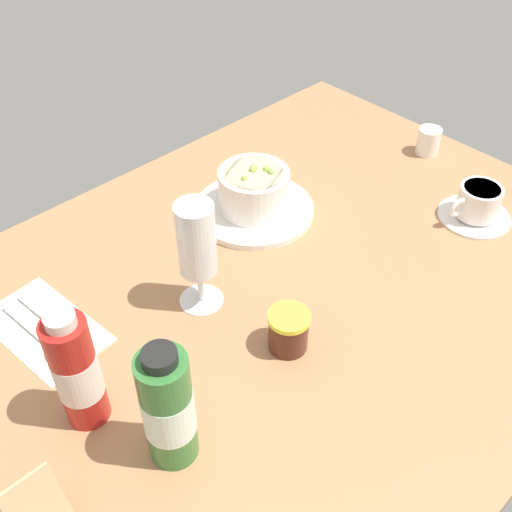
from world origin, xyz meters
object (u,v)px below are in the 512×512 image
(porridge_bowl, at_px, (254,195))
(creamer_jug, at_px, (429,141))
(menu_card, at_px, (34,505))
(wine_glass, at_px, (197,244))
(jam_jar, at_px, (288,331))
(cutlery_setting, at_px, (46,329))
(sauce_bottle_green, at_px, (168,408))
(coffee_cup, at_px, (477,205))
(sauce_bottle_red, at_px, (77,372))

(porridge_bowl, relative_size, creamer_jug, 3.61)
(creamer_jug, bearing_deg, menu_card, 9.11)
(wine_glass, height_order, jam_jar, wine_glass)
(wine_glass, relative_size, menu_card, 1.74)
(wine_glass, distance_m, jam_jar, 0.17)
(jam_jar, bearing_deg, cutlery_setting, -47.98)
(sauce_bottle_green, distance_m, menu_card, 0.17)
(sauce_bottle_green, bearing_deg, coffee_cup, 179.51)
(coffee_cup, xyz_separation_m, wine_glass, (0.47, -0.17, 0.08))
(sauce_bottle_red, height_order, sauce_bottle_green, same)
(wine_glass, height_order, sauce_bottle_red, sauce_bottle_red)
(coffee_cup, relative_size, menu_card, 1.22)
(sauce_bottle_red, bearing_deg, menu_card, 38.65)
(menu_card, bearing_deg, jam_jar, 179.19)
(porridge_bowl, distance_m, wine_glass, 0.24)
(jam_jar, height_order, sauce_bottle_red, sauce_bottle_red)
(wine_glass, distance_m, sauce_bottle_red, 0.24)
(jam_jar, bearing_deg, coffee_cup, 176.91)
(sauce_bottle_green, height_order, menu_card, sauce_bottle_green)
(jam_jar, distance_m, sauce_bottle_green, 0.22)
(cutlery_setting, bearing_deg, wine_glass, 151.81)
(coffee_cup, xyz_separation_m, jam_jar, (0.44, -0.02, 0.00))
(porridge_bowl, height_order, wine_glass, wine_glass)
(porridge_bowl, relative_size, jam_jar, 3.38)
(coffee_cup, distance_m, wine_glass, 0.51)
(cutlery_setting, height_order, sauce_bottle_green, sauce_bottle_green)
(cutlery_setting, relative_size, menu_card, 1.95)
(porridge_bowl, height_order, sauce_bottle_red, sauce_bottle_red)
(jam_jar, xyz_separation_m, menu_card, (0.38, -0.01, 0.02))
(porridge_bowl, height_order, menu_card, menu_card)
(cutlery_setting, xyz_separation_m, coffee_cup, (-0.68, 0.28, 0.03))
(cutlery_setting, bearing_deg, jam_jar, 132.02)
(sauce_bottle_green, bearing_deg, porridge_bowl, -145.06)
(cutlery_setting, distance_m, jam_jar, 0.35)
(coffee_cup, bearing_deg, cutlery_setting, -22.69)
(creamer_jug, xyz_separation_m, jam_jar, (0.56, 0.16, 0.00))
(coffee_cup, xyz_separation_m, creamer_jug, (-0.12, -0.18, -0.00))
(creamer_jug, distance_m, jam_jar, 0.58)
(cutlery_setting, distance_m, sauce_bottle_green, 0.29)
(porridge_bowl, distance_m, menu_card, 0.60)
(coffee_cup, height_order, sauce_bottle_green, sauce_bottle_green)
(jam_jar, xyz_separation_m, sauce_bottle_green, (0.21, 0.02, 0.05))
(cutlery_setting, bearing_deg, porridge_bowl, 179.18)
(coffee_cup, relative_size, wine_glass, 0.70)
(coffee_cup, bearing_deg, menu_card, -2.05)
(creamer_jug, distance_m, sauce_bottle_red, 0.83)
(coffee_cup, bearing_deg, creamer_jug, -123.07)
(sauce_bottle_red, bearing_deg, jam_jar, 159.80)
(porridge_bowl, xyz_separation_m, creamer_jug, (-0.39, 0.10, -0.01))
(cutlery_setting, distance_m, menu_card, 0.29)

